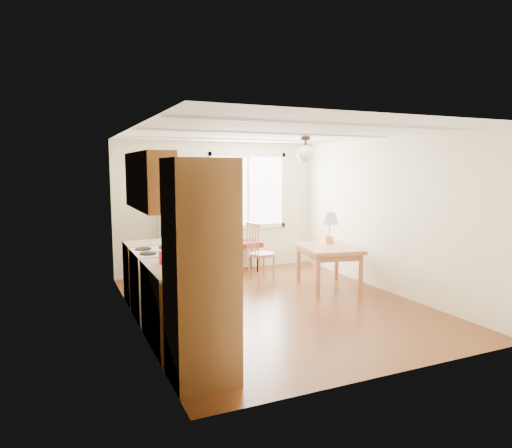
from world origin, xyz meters
TOP-DOWN VIEW (x-y plane):
  - room_shell at (0.00, 0.00)m, footprint 4.60×5.60m
  - kitchen_run at (-1.72, -0.63)m, footprint 0.65×3.40m
  - window_unit at (0.60, 2.47)m, footprint 1.64×0.05m
  - pendant_light at (0.70, 0.40)m, footprint 0.26×0.26m
  - refrigerator at (-0.83, 2.10)m, footprint 0.73×0.74m
  - bench at (0.10, 2.22)m, footprint 1.27×0.51m
  - dining_table at (1.22, 0.50)m, footprint 1.06×1.29m
  - chair at (0.34, 1.44)m, footprint 0.48×0.47m
  - table_lamp at (1.39, 0.73)m, footprint 0.31×0.31m
  - coffee_maker at (-1.72, -1.07)m, footprint 0.21×0.26m
  - kettle at (-1.79, -0.65)m, footprint 0.10×0.10m

SIDE VIEW (x-z plane):
  - bench at x=0.10m, z-range 0.22..0.80m
  - chair at x=0.34m, z-range 0.08..1.12m
  - dining_table at x=1.22m, z-range 0.25..0.96m
  - refrigerator at x=-0.83m, z-range 0.00..1.65m
  - kitchen_run at x=-1.72m, z-range -0.26..1.94m
  - kettle at x=-1.79m, z-range 0.88..1.08m
  - coffee_maker at x=-1.72m, z-range 0.85..1.23m
  - table_lamp at x=1.39m, z-range 0.83..1.37m
  - room_shell at x=0.00m, z-range -0.06..2.56m
  - window_unit at x=0.60m, z-range 0.79..2.31m
  - pendant_light at x=0.70m, z-range 2.04..2.44m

